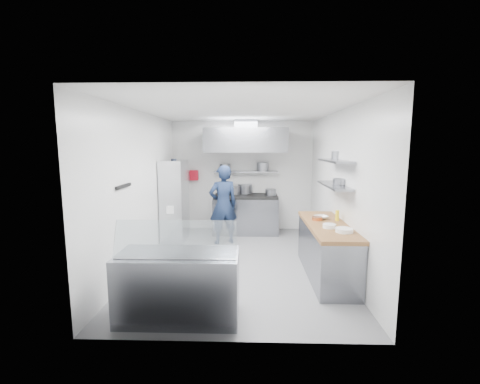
{
  "coord_description": "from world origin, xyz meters",
  "views": [
    {
      "loc": [
        0.19,
        -5.8,
        2.17
      ],
      "look_at": [
        0.0,
        0.6,
        1.25
      ],
      "focal_mm": 24.0,
      "sensor_mm": 36.0,
      "label": 1
    }
  ],
  "objects_px": {
    "gas_range": "(246,215)",
    "chef": "(223,205)",
    "wire_rack": "(175,201)",
    "display_case": "(179,286)"
  },
  "relations": [
    {
      "from": "gas_range",
      "to": "chef",
      "type": "distance_m",
      "value": 1.13
    },
    {
      "from": "chef",
      "to": "wire_rack",
      "type": "distance_m",
      "value": 1.17
    },
    {
      "from": "chef",
      "to": "display_case",
      "type": "bearing_deg",
      "value": 63.73
    },
    {
      "from": "gas_range",
      "to": "wire_rack",
      "type": "bearing_deg",
      "value": -157.57
    },
    {
      "from": "gas_range",
      "to": "wire_rack",
      "type": "xyz_separation_m",
      "value": [
        -1.63,
        -0.67,
        0.48
      ]
    },
    {
      "from": "gas_range",
      "to": "chef",
      "type": "xyz_separation_m",
      "value": [
        -0.49,
        -0.93,
        0.43
      ]
    },
    {
      "from": "chef",
      "to": "wire_rack",
      "type": "xyz_separation_m",
      "value": [
        -1.14,
        0.26,
        0.05
      ]
    },
    {
      "from": "chef",
      "to": "gas_range",
      "type": "bearing_deg",
      "value": -138.65
    },
    {
      "from": "chef",
      "to": "wire_rack",
      "type": "height_order",
      "value": "wire_rack"
    },
    {
      "from": "gas_range",
      "to": "chef",
      "type": "bearing_deg",
      "value": -117.84
    }
  ]
}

